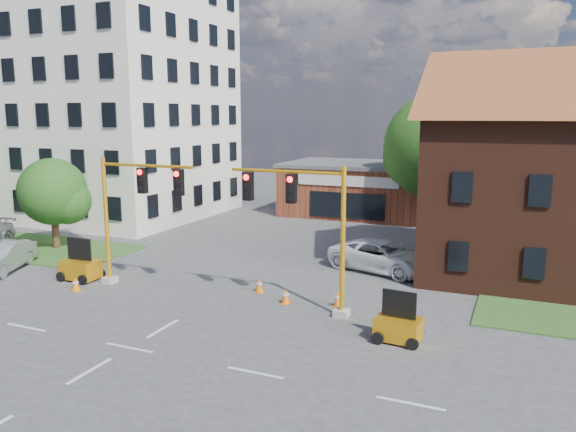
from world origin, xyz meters
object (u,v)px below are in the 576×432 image
object	(u,v)px
signal_mast_east	(305,220)
trailer_west	(81,267)
signal_mast_west	(133,207)
pickup_white	(383,256)
trailer_east	(398,326)

from	to	relation	value
signal_mast_east	trailer_west	size ratio (longest dim) A/B	3.02
signal_mast_west	pickup_white	xyz separation A→B (m)	(10.26, 7.43, -3.11)
trailer_west	trailer_east	world-z (taller)	trailer_west
signal_mast_east	trailer_east	xyz separation A→B (m)	(4.34, -1.64, -3.34)
signal_mast_west	trailer_west	size ratio (longest dim) A/B	3.02
signal_mast_east	pickup_white	size ratio (longest dim) A/B	1.06
signal_mast_west	trailer_east	distance (m)	13.57
trailer_west	trailer_east	size ratio (longest dim) A/B	1.12
signal_mast_east	trailer_east	bearing A→B (deg)	-20.75
trailer_east	pickup_white	distance (m)	9.49
signal_mast_east	pickup_white	bearing A→B (deg)	78.20
signal_mast_west	trailer_east	size ratio (longest dim) A/B	3.37
pickup_white	trailer_west	bearing A→B (deg)	136.05
trailer_east	signal_mast_west	bearing A→B (deg)	177.68
trailer_east	signal_mast_east	bearing A→B (deg)	164.11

